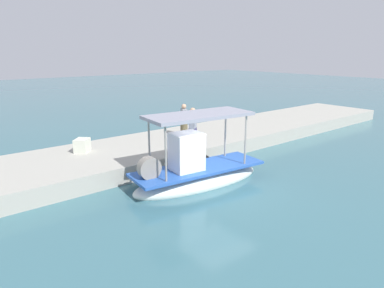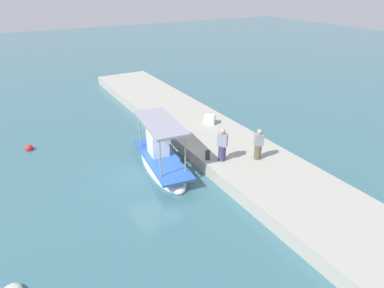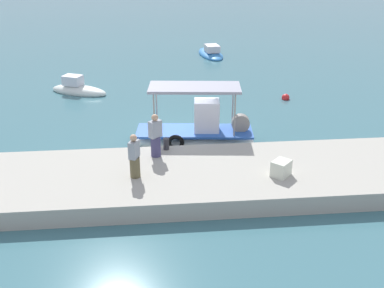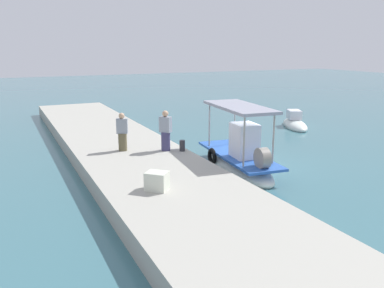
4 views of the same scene
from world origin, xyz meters
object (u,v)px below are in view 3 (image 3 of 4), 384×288
Objects in this scene: fisherman_near_bollard at (134,158)px; moored_boat_near at (78,90)px; mooring_bollard at (166,144)px; cargo_crate at (281,168)px; main_fishing_boat at (197,134)px; moored_boat_mid at (211,53)px; marker_buoy at (286,98)px; fisherman_by_crate at (155,137)px.

fisherman_near_bollard is 13.07m from moored_boat_near.
cargo_crate is at bearing -33.73° from mooring_bollard.
cargo_crate is at bearing -61.10° from main_fishing_boat.
main_fishing_boat reaches higher than mooring_bollard.
cargo_crate is (5.24, -0.41, -0.46)m from fisherman_near_bollard.
moored_boat_mid is at bearing 77.05° from mooring_bollard.
marker_buoy is 0.12× the size of moored_boat_near.
moored_boat_mid is (4.86, 19.85, -1.35)m from fisherman_by_crate.
marker_buoy is at bearing -76.02° from moored_boat_mid.
fisherman_by_crate reaches higher than moored_boat_near.
mooring_bollard is 0.11× the size of moored_boat_mid.
fisherman_near_bollard reaches higher than moored_boat_near.
moored_boat_near is at bearing 124.56° from cargo_crate.
fisherman_by_crate is 4.95m from cargo_crate.
mooring_bollard is 0.71× the size of cargo_crate.
cargo_crate reaches higher than moored_boat_mid.
marker_buoy is at bearing 47.05° from mooring_bollard.
mooring_bollard is at bearing -126.59° from main_fishing_boat.
main_fishing_boat is 8.26m from marker_buoy.
moored_boat_mid is at bearing 80.25° from main_fishing_boat.
moored_boat_near is (-6.32, 8.25, -0.31)m from main_fishing_boat.
cargo_crate reaches higher than moored_boat_near.
fisherman_near_bollard is 0.43× the size of moored_boat_near.
fisherman_near_bollard is 2.46× the size of cargo_crate.
cargo_crate is (2.57, -4.65, 0.48)m from main_fishing_boat.
fisherman_by_crate is at bearing -126.19° from mooring_bollard.
fisherman_by_crate is 0.46× the size of moored_boat_near.
main_fishing_boat reaches higher than moored_boat_mid.
fisherman_by_crate is (0.78, 1.69, 0.04)m from fisherman_near_bollard.
moored_boat_mid is (9.29, 9.04, -0.06)m from moored_boat_near.
moored_boat_mid is at bearing 75.31° from fisherman_near_bollard.
moored_boat_mid is at bearing 44.22° from moored_boat_near.
marker_buoy is 11.79m from moored_boat_mid.
main_fishing_boat is at bearing -134.83° from marker_buoy.
fisherman_by_crate reaches higher than fisherman_near_bollard.
fisherman_near_bollard is (-2.67, -4.24, 0.94)m from main_fishing_boat.
moored_boat_mid is (2.97, 17.29, -0.36)m from main_fishing_boat.
main_fishing_boat is 11.63× the size of mooring_bollard.
marker_buoy is 0.10× the size of moored_boat_mid.
main_fishing_boat reaches higher than cargo_crate.
main_fishing_boat is at bearing -52.56° from moored_boat_near.
fisherman_by_crate is at bearing -103.76° from moored_boat_mid.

